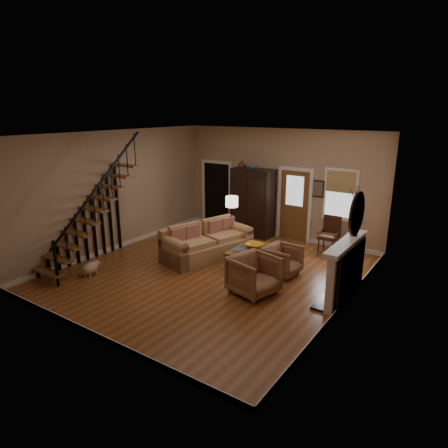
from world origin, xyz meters
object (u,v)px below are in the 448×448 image
Objects in this scene: armoire at (253,203)px; sofa at (207,242)px; floor_lamp at (232,223)px; armchair_right at (282,260)px; armchair_left at (254,275)px; coffee_table at (249,258)px; side_chair at (329,235)px.

sofa is at bearing -89.09° from armoire.
armchair_right is at bearing -22.89° from floor_lamp.
armchair_right is (2.14, 0.12, -0.09)m from sofa.
armoire reaches higher than sofa.
floor_lamp reaches higher than armchair_left.
armoire reaches higher than coffee_table.
armchair_right is 0.77× the size of side_chair.
side_chair is (2.51, 2.22, 0.06)m from sofa.
floor_lamp is 1.49× the size of side_chair.
armoire is 2.66× the size of armchair_right.
sofa is (0.04, -2.42, -0.60)m from armoire.
floor_lamp is at bearing 70.45° from armchair_right.
side_chair reaches higher than armchair_left.
armchair_right reaches higher than coffee_table.
armchair_left is at bearing -12.63° from sofa.
floor_lamp is (-2.01, 0.85, 0.40)m from armchair_right.
coffee_table is (1.28, -2.31, -0.81)m from armoire.
sofa is 1.57× the size of floor_lamp.
sofa is 1.91× the size of coffee_table.
coffee_table is 1.49m from floor_lamp.
armchair_left reaches higher than coffee_table.
side_chair is at bearing -6.62° from armchair_right.
armchair_right is 0.52× the size of floor_lamp.
side_chair is at bearing 57.41° from sofa.
side_chair is (2.55, -0.20, -0.54)m from armoire.
coffee_table is 0.82× the size of floor_lamp.
armoire reaches higher than floor_lamp.
sofa is 2.58× the size of armchair_left.
side_chair is (0.37, 2.10, 0.15)m from armchair_right.
floor_lamp is (0.17, -1.45, -0.29)m from armoire.
armchair_right is at bearing 11.71° from armchair_left.
armchair_left is 3.39m from side_chair.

